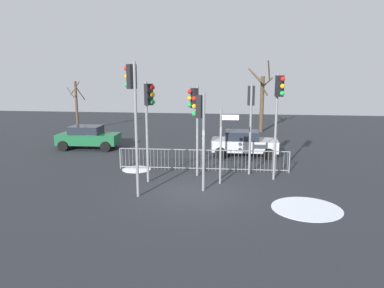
{
  "coord_description": "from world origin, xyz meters",
  "views": [
    {
      "loc": [
        1.7,
        -13.82,
        4.64
      ],
      "look_at": [
        -0.45,
        2.47,
        1.48
      ],
      "focal_mm": 33.44,
      "sensor_mm": 36.0,
      "label": 1
    }
  ],
  "objects_px": {
    "car_green_trailing": "(88,137)",
    "bare_tree_left": "(262,100)",
    "traffic_light_foreground_right": "(251,108)",
    "traffic_light_mid_right": "(200,120)",
    "direction_sign_post": "(222,143)",
    "car_silver_far": "(244,143)",
    "traffic_light_foreground_left": "(278,103)",
    "traffic_light_rear_left": "(195,111)",
    "traffic_light_rear_right": "(149,109)",
    "bare_tree_centre": "(76,105)",
    "traffic_light_mid_left": "(133,100)"
  },
  "relations": [
    {
      "from": "traffic_light_mid_left",
      "to": "direction_sign_post",
      "type": "xyz_separation_m",
      "value": [
        3.25,
        2.03,
        -1.93
      ]
    },
    {
      "from": "bare_tree_centre",
      "to": "car_silver_far",
      "type": "bearing_deg",
      "value": -29.61
    },
    {
      "from": "car_green_trailing",
      "to": "car_silver_far",
      "type": "xyz_separation_m",
      "value": [
        9.87,
        -0.78,
        0.0
      ]
    },
    {
      "from": "traffic_light_foreground_right",
      "to": "direction_sign_post",
      "type": "bearing_deg",
      "value": -126.14
    },
    {
      "from": "bare_tree_centre",
      "to": "direction_sign_post",
      "type": "bearing_deg",
      "value": -46.5
    },
    {
      "from": "traffic_light_mid_right",
      "to": "traffic_light_rear_right",
      "type": "xyz_separation_m",
      "value": [
        -2.29,
        0.77,
        0.31
      ]
    },
    {
      "from": "traffic_light_foreground_right",
      "to": "traffic_light_mid_right",
      "type": "bearing_deg",
      "value": -128.3
    },
    {
      "from": "traffic_light_mid_right",
      "to": "bare_tree_left",
      "type": "relative_size",
      "value": 0.68
    },
    {
      "from": "traffic_light_rear_right",
      "to": "traffic_light_foreground_left",
      "type": "relative_size",
      "value": 0.93
    },
    {
      "from": "traffic_light_foreground_left",
      "to": "traffic_light_foreground_right",
      "type": "bearing_deg",
      "value": -64.98
    },
    {
      "from": "traffic_light_foreground_right",
      "to": "direction_sign_post",
      "type": "relative_size",
      "value": 1.31
    },
    {
      "from": "traffic_light_rear_left",
      "to": "car_silver_far",
      "type": "bearing_deg",
      "value": -65.46
    },
    {
      "from": "traffic_light_mid_right",
      "to": "traffic_light_foreground_left",
      "type": "xyz_separation_m",
      "value": [
        3.2,
        1.84,
        0.55
      ]
    },
    {
      "from": "traffic_light_mid_left",
      "to": "car_silver_far",
      "type": "height_order",
      "value": "traffic_light_mid_left"
    },
    {
      "from": "traffic_light_mid_right",
      "to": "traffic_light_mid_left",
      "type": "xyz_separation_m",
      "value": [
        -2.42,
        -1.02,
        0.83
      ]
    },
    {
      "from": "direction_sign_post",
      "to": "bare_tree_centre",
      "type": "distance_m",
      "value": 18.74
    },
    {
      "from": "traffic_light_foreground_right",
      "to": "car_silver_far",
      "type": "bearing_deg",
      "value": 90.78
    },
    {
      "from": "traffic_light_foreground_left",
      "to": "bare_tree_left",
      "type": "bearing_deg",
      "value": -113.94
    },
    {
      "from": "direction_sign_post",
      "to": "traffic_light_mid_right",
      "type": "bearing_deg",
      "value": -130.34
    },
    {
      "from": "traffic_light_foreground_left",
      "to": "traffic_light_rear_left",
      "type": "bearing_deg",
      "value": -26.71
    },
    {
      "from": "traffic_light_rear_right",
      "to": "direction_sign_post",
      "type": "relative_size",
      "value": 1.35
    },
    {
      "from": "traffic_light_foreground_left",
      "to": "traffic_light_mid_left",
      "type": "relative_size",
      "value": 0.92
    },
    {
      "from": "bare_tree_centre",
      "to": "traffic_light_mid_left",
      "type": "bearing_deg",
      "value": -58.3
    },
    {
      "from": "traffic_light_rear_left",
      "to": "bare_tree_left",
      "type": "bearing_deg",
      "value": -54.39
    },
    {
      "from": "traffic_light_mid_right",
      "to": "traffic_light_mid_left",
      "type": "bearing_deg",
      "value": 133.05
    },
    {
      "from": "traffic_light_foreground_right",
      "to": "traffic_light_rear_right",
      "type": "bearing_deg",
      "value": -156.97
    },
    {
      "from": "traffic_light_rear_left",
      "to": "traffic_light_rear_right",
      "type": "distance_m",
      "value": 2.22
    },
    {
      "from": "traffic_light_mid_right",
      "to": "traffic_light_rear_right",
      "type": "bearing_deg",
      "value": 91.48
    },
    {
      "from": "traffic_light_foreground_left",
      "to": "traffic_light_mid_left",
      "type": "distance_m",
      "value": 6.31
    },
    {
      "from": "traffic_light_mid_right",
      "to": "traffic_light_foreground_right",
      "type": "relative_size",
      "value": 0.93
    },
    {
      "from": "traffic_light_foreground_right",
      "to": "bare_tree_left",
      "type": "relative_size",
      "value": 0.73
    },
    {
      "from": "car_green_trailing",
      "to": "bare_tree_left",
      "type": "bearing_deg",
      "value": 33.56
    },
    {
      "from": "traffic_light_foreground_left",
      "to": "bare_tree_left",
      "type": "distance_m",
      "value": 14.1
    },
    {
      "from": "direction_sign_post",
      "to": "car_silver_far",
      "type": "height_order",
      "value": "direction_sign_post"
    },
    {
      "from": "car_silver_far",
      "to": "bare_tree_centre",
      "type": "height_order",
      "value": "bare_tree_centre"
    },
    {
      "from": "traffic_light_rear_right",
      "to": "direction_sign_post",
      "type": "bearing_deg",
      "value": 128.56
    },
    {
      "from": "traffic_light_foreground_left",
      "to": "traffic_light_mid_left",
      "type": "bearing_deg",
      "value": 3.62
    },
    {
      "from": "traffic_light_foreground_right",
      "to": "traffic_light_rear_right",
      "type": "xyz_separation_m",
      "value": [
        -4.34,
        -2.08,
        0.1
      ]
    },
    {
      "from": "bare_tree_left",
      "to": "direction_sign_post",
      "type": "bearing_deg",
      "value": -99.57
    },
    {
      "from": "traffic_light_rear_left",
      "to": "traffic_light_mid_right",
      "type": "bearing_deg",
      "value": 154.26
    },
    {
      "from": "car_silver_far",
      "to": "bare_tree_left",
      "type": "distance_m",
      "value": 9.53
    },
    {
      "from": "traffic_light_mid_right",
      "to": "car_green_trailing",
      "type": "xyz_separation_m",
      "value": [
        -8.03,
        7.48,
        -2.15
      ]
    },
    {
      "from": "direction_sign_post",
      "to": "bare_tree_left",
      "type": "distance_m",
      "value": 15.14
    },
    {
      "from": "traffic_light_foreground_right",
      "to": "bare_tree_centre",
      "type": "bearing_deg",
      "value": 137.73
    },
    {
      "from": "traffic_light_rear_left",
      "to": "direction_sign_post",
      "type": "distance_m",
      "value": 2.09
    },
    {
      "from": "car_silver_far",
      "to": "traffic_light_rear_left",
      "type": "bearing_deg",
      "value": -116.63
    },
    {
      "from": "traffic_light_rear_left",
      "to": "bare_tree_left",
      "type": "distance_m",
      "value": 14.38
    },
    {
      "from": "traffic_light_rear_left",
      "to": "traffic_light_mid_right",
      "type": "distance_m",
      "value": 2.11
    },
    {
      "from": "traffic_light_mid_left",
      "to": "bare_tree_left",
      "type": "xyz_separation_m",
      "value": [
        5.77,
        16.93,
        -1.08
      ]
    },
    {
      "from": "direction_sign_post",
      "to": "car_green_trailing",
      "type": "bearing_deg",
      "value": 142.97
    }
  ]
}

